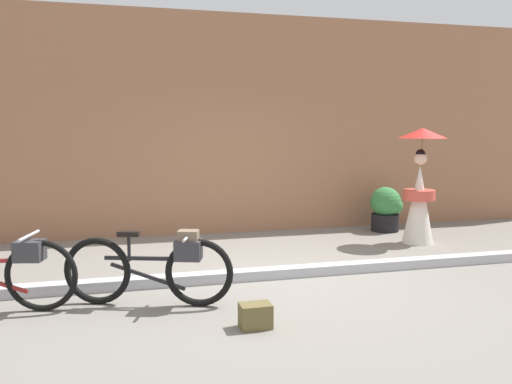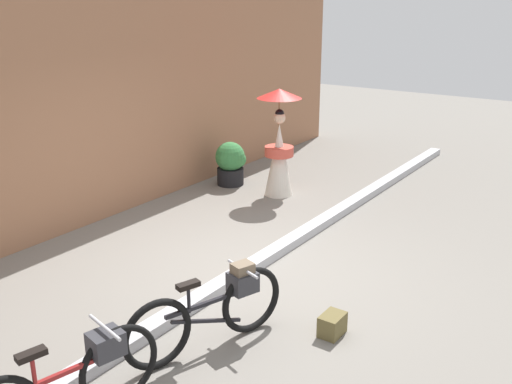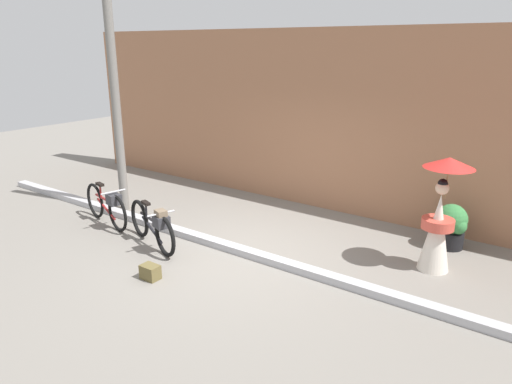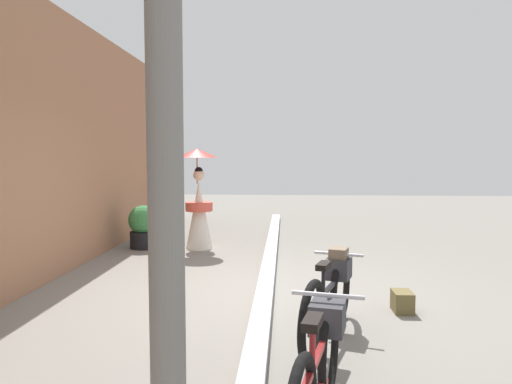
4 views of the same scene
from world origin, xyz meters
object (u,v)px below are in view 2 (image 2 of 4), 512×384
(bicycle_near_officer, at_px, (214,308))
(backpack_on_pavement, at_px, (333,324))
(bicycle_far_side, at_px, (68,383))
(potted_plant_by_door, at_px, (231,163))
(person_with_parasol, at_px, (279,144))

(bicycle_near_officer, xyz_separation_m, backpack_on_pavement, (0.83, -0.86, -0.29))
(bicycle_near_officer, relative_size, backpack_on_pavement, 5.91)
(bicycle_near_officer, distance_m, bicycle_far_side, 1.55)
(bicycle_near_officer, height_order, backpack_on_pavement, bicycle_near_officer)
(bicycle_near_officer, distance_m, potted_plant_by_door, 5.16)
(backpack_on_pavement, bearing_deg, potted_plant_by_door, 48.67)
(bicycle_near_officer, relative_size, person_with_parasol, 0.93)
(bicycle_near_officer, height_order, person_with_parasol, person_with_parasol)
(bicycle_far_side, xyz_separation_m, person_with_parasol, (5.76, 1.77, 0.48))
(bicycle_far_side, height_order, backpack_on_pavement, bicycle_far_side)
(backpack_on_pavement, bearing_deg, bicycle_far_side, 155.71)
(person_with_parasol, xyz_separation_m, backpack_on_pavement, (-3.40, -2.83, -0.77))
(bicycle_far_side, height_order, potted_plant_by_door, bicycle_far_side)
(bicycle_near_officer, bearing_deg, backpack_on_pavement, -45.93)
(person_with_parasol, bearing_deg, backpack_on_pavement, -140.17)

